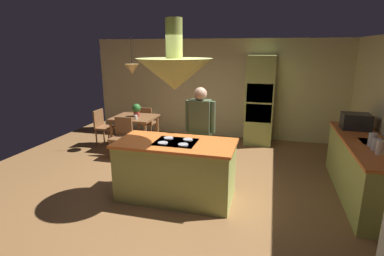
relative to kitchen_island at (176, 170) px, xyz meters
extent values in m
plane|color=olive|center=(0.00, 0.20, -0.47)|extent=(8.16, 8.16, 0.00)
cube|color=beige|center=(0.00, 3.65, 0.81)|extent=(6.80, 0.10, 2.55)
cube|color=#A8B259|center=(0.00, 0.00, -0.02)|extent=(1.78, 0.85, 0.89)
cube|color=orange|center=(0.00, 0.00, 0.44)|extent=(1.84, 0.91, 0.04)
cube|color=black|center=(0.00, 0.00, 0.46)|extent=(0.64, 0.52, 0.01)
cylinder|color=#B2B2B7|center=(-0.16, -0.13, 0.47)|extent=(0.15, 0.15, 0.02)
cylinder|color=#B2B2B7|center=(0.16, -0.13, 0.47)|extent=(0.15, 0.15, 0.02)
cylinder|color=#B2B2B7|center=(-0.16, 0.13, 0.47)|extent=(0.15, 0.15, 0.02)
cylinder|color=#B2B2B7|center=(0.16, 0.13, 0.47)|extent=(0.15, 0.15, 0.02)
cube|color=#A8B259|center=(2.84, 0.80, -0.02)|extent=(0.62, 2.47, 0.89)
cube|color=orange|center=(2.84, 0.80, 0.44)|extent=(0.66, 2.51, 0.04)
cube|color=#B2B2B7|center=(3.00, 0.80, 0.38)|extent=(0.48, 0.36, 0.16)
cube|color=#A8B259|center=(1.10, 3.25, 0.61)|extent=(0.66, 0.62, 2.15)
cube|color=black|center=(1.10, 2.96, 0.83)|extent=(0.60, 0.04, 0.44)
cube|color=black|center=(1.10, 2.96, 0.35)|extent=(0.60, 0.04, 0.44)
cube|color=brown|center=(-1.70, 2.10, 0.27)|extent=(0.97, 0.86, 0.04)
cylinder|color=brown|center=(-2.12, 1.73, -0.11)|extent=(0.06, 0.06, 0.72)
cylinder|color=brown|center=(-1.28, 1.73, -0.11)|extent=(0.06, 0.06, 0.72)
cylinder|color=brown|center=(-2.12, 2.47, -0.11)|extent=(0.06, 0.06, 0.72)
cylinder|color=brown|center=(-1.28, 2.47, -0.11)|extent=(0.06, 0.06, 0.72)
cylinder|color=tan|center=(0.12, 0.72, -0.05)|extent=(0.14, 0.14, 0.83)
cylinder|color=tan|center=(0.30, 0.72, -0.05)|extent=(0.14, 0.14, 0.83)
cube|color=#4C6042|center=(0.21, 0.72, 0.68)|extent=(0.36, 0.22, 0.64)
cylinder|color=#4C6042|center=(-0.01, 0.72, 0.71)|extent=(0.09, 0.09, 0.54)
cylinder|color=#4C6042|center=(0.43, 0.72, 0.71)|extent=(0.09, 0.09, 0.54)
sphere|color=tan|center=(0.21, 0.72, 1.10)|extent=(0.22, 0.22, 0.22)
cone|color=#A8B259|center=(0.00, 0.00, 1.49)|extent=(1.10, 1.10, 0.45)
cylinder|color=#A8B259|center=(0.00, 0.00, 1.99)|extent=(0.24, 0.24, 0.55)
cone|color=#E0B266|center=(-1.70, 2.10, 1.39)|extent=(0.32, 0.32, 0.22)
cylinder|color=black|center=(-1.70, 2.10, 1.80)|extent=(0.01, 0.01, 0.60)
cube|color=brown|center=(-1.70, 1.37, -0.03)|extent=(0.40, 0.40, 0.04)
cube|color=brown|center=(-1.70, 1.55, 0.19)|extent=(0.40, 0.04, 0.42)
cylinder|color=brown|center=(-1.87, 1.20, -0.25)|extent=(0.04, 0.04, 0.43)
cylinder|color=brown|center=(-1.53, 1.20, -0.25)|extent=(0.04, 0.04, 0.43)
cylinder|color=brown|center=(-1.87, 1.54, -0.25)|extent=(0.04, 0.04, 0.43)
cylinder|color=brown|center=(-1.53, 1.54, -0.25)|extent=(0.04, 0.04, 0.43)
cube|color=brown|center=(-1.70, 2.83, -0.03)|extent=(0.40, 0.40, 0.04)
cube|color=brown|center=(-1.70, 2.65, 0.19)|extent=(0.40, 0.04, 0.42)
cylinder|color=brown|center=(-1.53, 3.00, -0.25)|extent=(0.04, 0.04, 0.43)
cylinder|color=brown|center=(-1.87, 3.00, -0.25)|extent=(0.04, 0.04, 0.43)
cylinder|color=brown|center=(-1.53, 2.66, -0.25)|extent=(0.04, 0.04, 0.43)
cylinder|color=brown|center=(-1.87, 2.66, -0.25)|extent=(0.04, 0.04, 0.43)
cube|color=brown|center=(-2.48, 2.10, -0.03)|extent=(0.40, 0.40, 0.04)
cube|color=brown|center=(-2.66, 2.10, 0.19)|extent=(0.04, 0.40, 0.42)
cylinder|color=brown|center=(-2.31, 1.93, -0.25)|extent=(0.04, 0.04, 0.43)
cylinder|color=brown|center=(-2.31, 2.27, -0.25)|extent=(0.04, 0.04, 0.43)
cylinder|color=brown|center=(-2.65, 1.93, -0.25)|extent=(0.04, 0.04, 0.43)
cylinder|color=brown|center=(-2.65, 2.27, -0.25)|extent=(0.04, 0.04, 0.43)
cylinder|color=#99382D|center=(-1.66, 2.15, 0.35)|extent=(0.14, 0.14, 0.12)
sphere|color=#2D722D|center=(-1.66, 2.15, 0.49)|extent=(0.20, 0.20, 0.20)
cylinder|color=white|center=(-1.56, 1.89, 0.34)|extent=(0.07, 0.07, 0.09)
cylinder|color=silver|center=(2.84, 0.18, 0.56)|extent=(0.11, 0.11, 0.20)
cylinder|color=silver|center=(2.84, 0.36, 0.55)|extent=(0.12, 0.12, 0.17)
cylinder|color=silver|center=(2.84, 0.54, 0.56)|extent=(0.12, 0.12, 0.20)
cube|color=#232326|center=(2.84, 1.54, 0.60)|extent=(0.46, 0.36, 0.28)
camera|label=1|loc=(1.38, -4.16, 1.86)|focal=28.06mm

